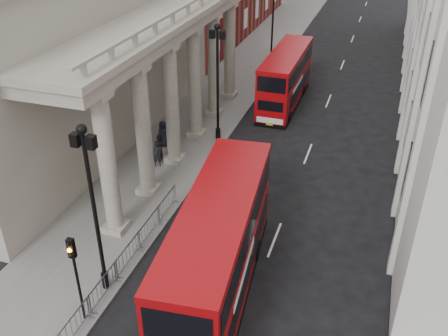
# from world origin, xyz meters

# --- Properties ---
(sidewalk_west) EXTENTS (6.00, 140.00, 0.12)m
(sidewalk_west) POSITION_xyz_m (-3.00, 30.00, 0.06)
(sidewalk_west) COLOR slate
(sidewalk_west) RESTS_ON ground
(sidewalk_east) EXTENTS (3.00, 140.00, 0.12)m
(sidewalk_east) POSITION_xyz_m (13.50, 30.00, 0.06)
(sidewalk_east) COLOR slate
(sidewalk_east) RESTS_ON ground
(kerb) EXTENTS (0.20, 140.00, 0.14)m
(kerb) POSITION_xyz_m (-0.05, 30.00, 0.07)
(kerb) COLOR slate
(kerb) RESTS_ON ground
(portico_building) EXTENTS (9.00, 28.00, 12.00)m
(portico_building) POSITION_xyz_m (-10.50, 18.00, 6.00)
(portico_building) COLOR gray
(portico_building) RESTS_ON ground
(lamp_post_south) EXTENTS (1.05, 0.44, 8.32)m
(lamp_post_south) POSITION_xyz_m (-0.60, 4.00, 4.91)
(lamp_post_south) COLOR black
(lamp_post_south) RESTS_ON sidewalk_west
(lamp_post_mid) EXTENTS (1.05, 0.44, 8.32)m
(lamp_post_mid) POSITION_xyz_m (-0.60, 20.00, 4.91)
(lamp_post_mid) COLOR black
(lamp_post_mid) RESTS_ON sidewalk_west
(lamp_post_north) EXTENTS (1.05, 0.44, 8.32)m
(lamp_post_north) POSITION_xyz_m (-0.60, 36.00, 4.91)
(lamp_post_north) COLOR black
(lamp_post_north) RESTS_ON sidewalk_west
(traffic_light) EXTENTS (0.28, 0.33, 4.30)m
(traffic_light) POSITION_xyz_m (-0.50, 1.98, 3.11)
(traffic_light) COLOR black
(traffic_light) RESTS_ON sidewalk_west
(crowd_barriers) EXTENTS (0.50, 18.75, 1.10)m
(crowd_barriers) POSITION_xyz_m (-0.35, 2.23, 0.67)
(crowd_barriers) COLOR gray
(crowd_barriers) RESTS_ON sidewalk_west
(bus_near) EXTENTS (3.90, 11.76, 4.99)m
(bus_near) POSITION_xyz_m (4.44, 5.38, 2.61)
(bus_near) COLOR #99070B
(bus_near) RESTS_ON ground
(bus_far) EXTENTS (2.54, 10.30, 4.45)m
(bus_far) POSITION_xyz_m (2.48, 28.24, 2.32)
(bus_far) COLOR #A7070C
(bus_far) RESTS_ON ground
(pedestrian_a) EXTENTS (0.73, 0.62, 1.71)m
(pedestrian_a) POSITION_xyz_m (-3.08, 15.01, 0.98)
(pedestrian_a) COLOR black
(pedestrian_a) RESTS_ON sidewalk_west
(pedestrian_b) EXTENTS (0.98, 0.83, 1.79)m
(pedestrian_b) POSITION_xyz_m (-3.36, 16.01, 1.02)
(pedestrian_b) COLOR black
(pedestrian_b) RESTS_ON sidewalk_west
(pedestrian_c) EXTENTS (1.03, 0.78, 1.88)m
(pedestrian_c) POSITION_xyz_m (-3.89, 17.76, 1.06)
(pedestrian_c) COLOR black
(pedestrian_c) RESTS_ON sidewalk_west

